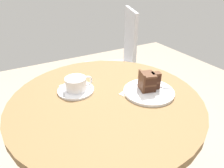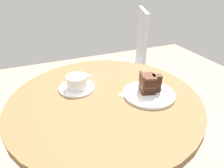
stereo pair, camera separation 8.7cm
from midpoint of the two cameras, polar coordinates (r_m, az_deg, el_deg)
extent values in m
cylinder|color=brown|center=(0.86, 0.81, -4.79)|extent=(0.81, 0.81, 0.03)
cylinder|color=silver|center=(1.09, 0.68, -19.83)|extent=(0.07, 0.07, 0.65)
cylinder|color=white|center=(0.91, -7.33, -1.21)|extent=(0.16, 0.16, 0.01)
cylinder|color=white|center=(0.89, -7.30, 0.53)|extent=(0.09, 0.09, 0.06)
cylinder|color=beige|center=(0.88, -7.42, 2.11)|extent=(0.08, 0.08, 0.00)
torus|color=white|center=(0.91, -4.05, 1.15)|extent=(0.05, 0.01, 0.05)
cube|color=silver|center=(0.91, -10.87, -1.28)|extent=(0.02, 0.09, 0.00)
ellipsoid|color=silver|center=(0.95, -11.10, 0.24)|extent=(0.02, 0.02, 0.00)
cylinder|color=white|center=(0.89, 13.28, -2.82)|extent=(0.22, 0.22, 0.01)
cube|color=#381E14|center=(0.88, 12.82, -1.28)|extent=(0.08, 0.08, 0.03)
cube|color=#381E14|center=(0.89, 15.09, -1.13)|extent=(0.05, 0.04, 0.03)
cube|color=#4C2B19|center=(0.87, 12.96, -0.19)|extent=(0.08, 0.08, 0.01)
cube|color=#4C2B19|center=(0.89, 15.25, -0.06)|extent=(0.05, 0.04, 0.01)
cube|color=#381E14|center=(0.86, 13.10, 0.93)|extent=(0.08, 0.08, 0.03)
cube|color=#381E14|center=(0.88, 15.42, 1.04)|extent=(0.05, 0.04, 0.03)
cube|color=#4C2B19|center=(0.85, 13.24, 2.07)|extent=(0.08, 0.08, 0.01)
cube|color=#4C2B19|center=(0.87, 15.58, 2.17)|extent=(0.05, 0.04, 0.01)
cube|color=#4C2B19|center=(0.86, 11.34, 0.22)|extent=(0.03, 0.07, 0.09)
cube|color=silver|center=(0.92, 13.68, -1.09)|extent=(0.09, 0.08, 0.00)
cube|color=silver|center=(0.91, 18.40, -1.86)|extent=(0.04, 0.04, 0.00)
cube|color=beige|center=(0.88, 11.67, -3.15)|extent=(0.20, 0.20, 0.00)
cube|color=beige|center=(0.89, 12.41, -2.57)|extent=(0.19, 0.19, 0.00)
cylinder|color=#BCBCC1|center=(1.91, -2.01, -0.31)|extent=(0.02, 0.02, 0.44)
cylinder|color=#BCBCC1|center=(1.64, -2.22, -5.92)|extent=(0.02, 0.02, 0.44)
cylinder|color=#BCBCC1|center=(1.93, 7.62, -0.26)|extent=(0.02, 0.02, 0.44)
cylinder|color=#BCBCC1|center=(1.66, 9.04, -5.78)|extent=(0.02, 0.02, 0.44)
cube|color=#BCBCC1|center=(1.66, 3.33, 3.89)|extent=(0.49, 0.49, 0.02)
cube|color=#BCBCC1|center=(1.60, 9.99, 11.83)|extent=(0.16, 0.34, 0.47)
camera|label=1|loc=(0.04, -87.14, 1.61)|focal=32.00mm
camera|label=2|loc=(0.04, 92.86, -1.61)|focal=32.00mm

